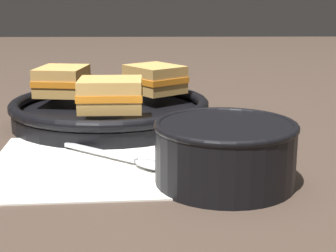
{
  "coord_description": "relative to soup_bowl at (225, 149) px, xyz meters",
  "views": [
    {
      "loc": [
        -0.03,
        -0.63,
        0.2
      ],
      "look_at": [
        -0.02,
        0.03,
        0.04
      ],
      "focal_mm": 55.0,
      "sensor_mm": 36.0,
      "label": 1
    }
  ],
  "objects": [
    {
      "name": "ground_plane",
      "position": [
        -0.04,
        0.09,
        -0.04
      ],
      "size": [
        4.0,
        4.0,
        0.0
      ],
      "primitive_type": "plane",
      "color": "#47382D"
    },
    {
      "name": "napkin",
      "position": [
        -0.13,
        0.07,
        -0.04
      ],
      "size": [
        0.31,
        0.27,
        0.0
      ],
      "color": "white",
      "rests_on": "ground_plane"
    },
    {
      "name": "sandwich_far_left",
      "position": [
        -0.08,
        0.33,
        0.02
      ],
      "size": [
        0.12,
        0.12,
        0.05
      ],
      "rotation": [
        0.0,
        0.0,
        8.51
      ],
      "color": "tan",
      "rests_on": "skillet"
    },
    {
      "name": "skillet",
      "position": [
        -0.15,
        0.28,
        -0.02
      ],
      "size": [
        0.32,
        0.44,
        0.04
      ],
      "color": "black",
      "rests_on": "ground_plane"
    },
    {
      "name": "sandwich_near_left",
      "position": [
        -0.23,
        0.32,
        0.02
      ],
      "size": [
        0.09,
        0.1,
        0.05
      ],
      "rotation": [
        0.0,
        0.0,
        4.58
      ],
      "color": "tan",
      "rests_on": "skillet"
    },
    {
      "name": "soup_bowl",
      "position": [
        0.0,
        0.0,
        0.0
      ],
      "size": [
        0.16,
        0.16,
        0.07
      ],
      "color": "black",
      "rests_on": "ground_plane"
    },
    {
      "name": "sandwich_near_right",
      "position": [
        -0.14,
        0.19,
        0.02
      ],
      "size": [
        0.09,
        0.08,
        0.05
      ],
      "rotation": [
        0.0,
        0.0,
        6.3
      ],
      "color": "tan",
      "rests_on": "skillet"
    },
    {
      "name": "spoon",
      "position": [
        -0.1,
        0.06,
        -0.03
      ],
      "size": [
        0.15,
        0.12,
        0.01
      ],
      "rotation": [
        0.0,
        0.0,
        -0.64
      ],
      "color": "silver",
      "rests_on": "napkin"
    }
  ]
}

